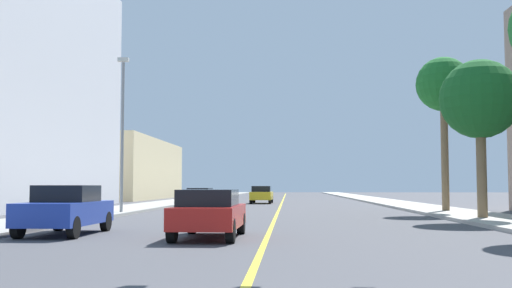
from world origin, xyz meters
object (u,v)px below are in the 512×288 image
(palm_mid, at_px, (480,100))
(car_yellow, at_px, (262,194))
(car_blue, at_px, (66,209))
(car_gray, at_px, (200,196))
(palm_far, at_px, (443,87))
(street_lamp, at_px, (122,126))
(traffic_signal_mast, at_px, (480,13))
(car_red, at_px, (209,212))

(palm_mid, xyz_separation_m, car_yellow, (-10.50, 25.60, -4.38))
(palm_mid, bearing_deg, car_blue, -151.75)
(palm_mid, distance_m, car_gray, 26.43)
(palm_mid, xyz_separation_m, palm_far, (0.33, 7.44, 1.80))
(car_gray, height_order, car_yellow, car_yellow)
(street_lamp, bearing_deg, palm_far, 8.80)
(traffic_signal_mast, distance_m, car_gray, 36.63)
(street_lamp, height_order, palm_far, palm_far)
(traffic_signal_mast, distance_m, palm_far, 21.37)
(car_red, distance_m, car_blue, 4.68)
(traffic_signal_mast, xyz_separation_m, street_lamp, (-12.75, 18.19, -0.60))
(palm_far, distance_m, car_blue, 22.65)
(palm_mid, bearing_deg, palm_far, 87.44)
(traffic_signal_mast, relative_size, car_blue, 2.34)
(street_lamp, bearing_deg, palm_mid, -15.89)
(palm_far, height_order, car_yellow, palm_far)
(street_lamp, distance_m, palm_far, 17.51)
(traffic_signal_mast, distance_m, street_lamp, 22.22)
(traffic_signal_mast, xyz_separation_m, car_yellow, (-6.43, 39.00, -4.43))
(traffic_signal_mast, relative_size, street_lamp, 1.21)
(palm_far, height_order, car_gray, palm_far)
(car_blue, distance_m, car_yellow, 33.95)
(palm_mid, bearing_deg, car_gray, 125.45)
(palm_far, relative_size, car_gray, 1.81)
(palm_far, bearing_deg, street_lamp, -171.20)
(palm_mid, distance_m, car_red, 14.56)
(traffic_signal_mast, height_order, car_gray, traffic_signal_mast)
(car_red, xyz_separation_m, car_yellow, (-0.06, 34.74, 0.03))
(palm_far, bearing_deg, palm_mid, -92.56)
(traffic_signal_mast, relative_size, palm_mid, 1.44)
(palm_mid, xyz_separation_m, car_red, (-10.44, -9.14, -4.41))
(car_red, height_order, car_gray, car_red)
(street_lamp, relative_size, car_yellow, 1.83)
(street_lamp, xyz_separation_m, car_gray, (1.70, 16.44, -3.88))
(palm_mid, distance_m, palm_far, 7.66)
(street_lamp, distance_m, car_gray, 16.98)
(car_red, bearing_deg, palm_far, 57.58)
(car_gray, bearing_deg, street_lamp, 86.16)
(car_blue, bearing_deg, street_lamp, -81.81)
(traffic_signal_mast, xyz_separation_m, car_red, (-6.38, 4.26, -4.46))
(traffic_signal_mast, bearing_deg, car_blue, 153.94)
(palm_far, relative_size, car_red, 1.99)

